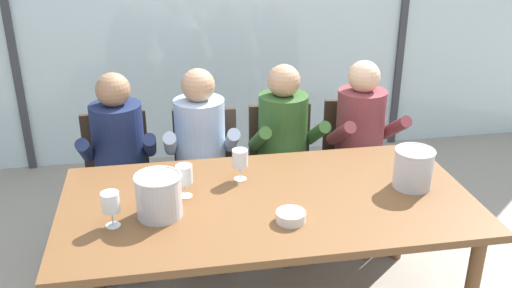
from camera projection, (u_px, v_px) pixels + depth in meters
name	position (u px, v px, depth m)	size (l,w,h in m)	color
ground	(240.00, 224.00, 4.09)	(14.00, 14.00, 0.00)	#9E9384
window_glass_panel	(217.00, 9.00, 4.69)	(7.28, 0.03, 2.60)	silver
window_mullion_left	(7.00, 17.00, 4.42)	(0.06, 0.06, 2.60)	#38383D
window_mullion_right	(405.00, 4.00, 4.93)	(0.06, 0.06, 2.60)	#38383D
dining_table	(268.00, 211.00, 2.91)	(2.08, 1.05, 0.76)	brown
chair_near_curtain	(118.00, 171.00, 3.72)	(0.47, 0.47, 0.88)	#332319
chair_left_of_center	(206.00, 166.00, 3.78)	(0.48, 0.48, 0.88)	#332319
chair_center	(282.00, 161.00, 3.86)	(0.45, 0.45, 0.88)	#332319
chair_right_of_center	(354.00, 155.00, 3.94)	(0.50, 0.50, 0.88)	#332319
person_navy_polo	(119.00, 157.00, 3.51)	(0.47, 0.62, 1.20)	#192347
person_pale_blue_shirt	(201.00, 151.00, 3.59)	(0.47, 0.62, 1.20)	#9EB2D1
person_olive_shirt	(286.00, 145.00, 3.67)	(0.48, 0.63, 1.20)	#2D5123
person_maroon_top	(364.00, 139.00, 3.76)	(0.49, 0.63, 1.20)	brown
ice_bucket_primary	(413.00, 168.00, 2.96)	(0.21, 0.21, 0.21)	#B7B7BC
ice_bucket_secondary	(159.00, 195.00, 2.69)	(0.23, 0.23, 0.21)	#B7B7BC
tasting_bowl	(291.00, 217.00, 2.67)	(0.14, 0.14, 0.05)	silver
wine_glass_by_left_taster	(184.00, 175.00, 2.85)	(0.08, 0.08, 0.17)	silver
wine_glass_near_bucket	(240.00, 160.00, 3.03)	(0.08, 0.08, 0.17)	silver
wine_glass_center_pour	(111.00, 204.00, 2.59)	(0.08, 0.08, 0.17)	silver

